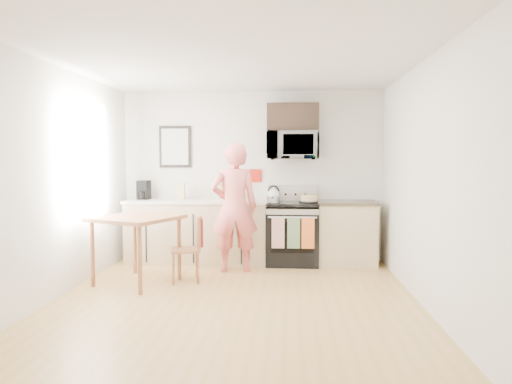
# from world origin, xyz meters

# --- Properties ---
(floor) EXTENTS (4.60, 4.60, 0.00)m
(floor) POSITION_xyz_m (0.00, 0.00, 0.00)
(floor) COLOR #AA8742
(floor) RESTS_ON ground
(back_wall) EXTENTS (4.00, 0.04, 2.60)m
(back_wall) POSITION_xyz_m (0.00, 2.30, 1.30)
(back_wall) COLOR beige
(back_wall) RESTS_ON floor
(front_wall) EXTENTS (4.00, 0.04, 2.60)m
(front_wall) POSITION_xyz_m (0.00, -2.30, 1.30)
(front_wall) COLOR beige
(front_wall) RESTS_ON floor
(left_wall) EXTENTS (0.04, 4.60, 2.60)m
(left_wall) POSITION_xyz_m (-2.00, 0.00, 1.30)
(left_wall) COLOR beige
(left_wall) RESTS_ON floor
(right_wall) EXTENTS (0.04, 4.60, 2.60)m
(right_wall) POSITION_xyz_m (2.00, 0.00, 1.30)
(right_wall) COLOR beige
(right_wall) RESTS_ON floor
(ceiling) EXTENTS (4.00, 4.60, 0.04)m
(ceiling) POSITION_xyz_m (0.00, 0.00, 2.60)
(ceiling) COLOR silver
(ceiling) RESTS_ON back_wall
(window) EXTENTS (0.06, 1.40, 1.50)m
(window) POSITION_xyz_m (-1.96, 0.80, 1.55)
(window) COLOR white
(window) RESTS_ON left_wall
(cabinet_left) EXTENTS (2.10, 0.60, 0.90)m
(cabinet_left) POSITION_xyz_m (-0.80, 2.00, 0.45)
(cabinet_left) COLOR tan
(cabinet_left) RESTS_ON floor
(countertop_left) EXTENTS (2.14, 0.64, 0.04)m
(countertop_left) POSITION_xyz_m (-0.80, 2.00, 0.92)
(countertop_left) COLOR beige
(countertop_left) RESTS_ON cabinet_left
(cabinet_right) EXTENTS (0.84, 0.60, 0.90)m
(cabinet_right) POSITION_xyz_m (1.43, 2.00, 0.45)
(cabinet_right) COLOR tan
(cabinet_right) RESTS_ON floor
(countertop_right) EXTENTS (0.88, 0.64, 0.04)m
(countertop_right) POSITION_xyz_m (1.43, 2.00, 0.92)
(countertop_right) COLOR black
(countertop_right) RESTS_ON cabinet_right
(range) EXTENTS (0.76, 0.70, 1.16)m
(range) POSITION_xyz_m (0.63, 1.98, 0.44)
(range) COLOR black
(range) RESTS_ON floor
(microwave) EXTENTS (0.76, 0.51, 0.42)m
(microwave) POSITION_xyz_m (0.63, 2.08, 1.76)
(microwave) COLOR #ABAAAF
(microwave) RESTS_ON back_wall
(upper_cabinet) EXTENTS (0.76, 0.35, 0.40)m
(upper_cabinet) POSITION_xyz_m (0.63, 2.12, 2.18)
(upper_cabinet) COLOR black
(upper_cabinet) RESTS_ON back_wall
(wall_art) EXTENTS (0.50, 0.04, 0.65)m
(wall_art) POSITION_xyz_m (-1.20, 2.28, 1.75)
(wall_art) COLOR black
(wall_art) RESTS_ON back_wall
(wall_trivet) EXTENTS (0.20, 0.02, 0.20)m
(wall_trivet) POSITION_xyz_m (0.05, 2.28, 1.30)
(wall_trivet) COLOR #A61B0E
(wall_trivet) RESTS_ON back_wall
(person) EXTENTS (0.72, 0.54, 1.78)m
(person) POSITION_xyz_m (-0.17, 1.45, 0.89)
(person) COLOR #D33A3C
(person) RESTS_ON floor
(dining_table) EXTENTS (1.02, 1.02, 0.84)m
(dining_table) POSITION_xyz_m (-1.31, 0.75, 0.75)
(dining_table) COLOR brown
(dining_table) RESTS_ON floor
(chair) EXTENTS (0.46, 0.43, 0.84)m
(chair) POSITION_xyz_m (-0.61, 0.89, 0.54)
(chair) COLOR brown
(chair) RESTS_ON floor
(knife_block) EXTENTS (0.15, 0.17, 0.23)m
(knife_block) POSITION_xyz_m (-0.41, 2.18, 1.06)
(knife_block) COLOR brown
(knife_block) RESTS_ON countertop_left
(utensil_crock) EXTENTS (0.14, 0.14, 0.41)m
(utensil_crock) POSITION_xyz_m (-0.31, 2.14, 1.10)
(utensil_crock) COLOR #A61B0E
(utensil_crock) RESTS_ON countertop_left
(fruit_bowl) EXTENTS (0.20, 0.20, 0.09)m
(fruit_bowl) POSITION_xyz_m (-1.09, 2.12, 0.98)
(fruit_bowl) COLOR silver
(fruit_bowl) RESTS_ON countertop_left
(milk_carton) EXTENTS (0.10, 0.10, 0.25)m
(milk_carton) POSITION_xyz_m (-1.05, 2.04, 1.07)
(milk_carton) COLOR tan
(milk_carton) RESTS_ON countertop_left
(coffee_maker) EXTENTS (0.18, 0.25, 0.29)m
(coffee_maker) POSITION_xyz_m (-1.66, 2.10, 1.08)
(coffee_maker) COLOR black
(coffee_maker) RESTS_ON countertop_left
(bread_bag) EXTENTS (0.35, 0.26, 0.12)m
(bread_bag) POSITION_xyz_m (-0.22, 1.81, 1.00)
(bread_bag) COLOR tan
(bread_bag) RESTS_ON countertop_left
(cake) EXTENTS (0.31, 0.31, 0.10)m
(cake) POSITION_xyz_m (0.88, 1.96, 0.97)
(cake) COLOR black
(cake) RESTS_ON range
(kettle) EXTENTS (0.19, 0.19, 0.24)m
(kettle) POSITION_xyz_m (0.35, 2.04, 1.03)
(kettle) COLOR silver
(kettle) RESTS_ON range
(pot) EXTENTS (0.19, 0.32, 0.09)m
(pot) POSITION_xyz_m (0.35, 1.85, 0.97)
(pot) COLOR #ABAAAF
(pot) RESTS_ON range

